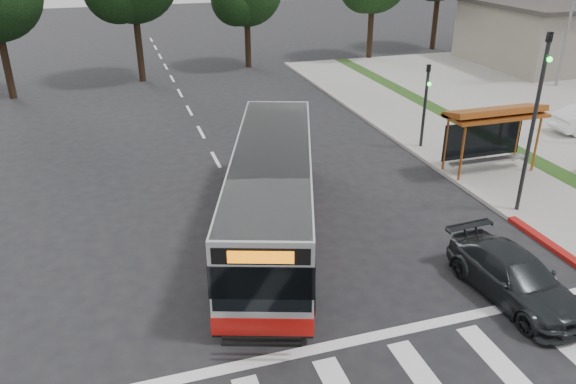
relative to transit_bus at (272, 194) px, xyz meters
name	(u,v)px	position (x,y,z in m)	size (l,w,h in m)	color
ground	(279,278)	(-0.58, -2.71, -1.50)	(140.00, 140.00, 0.00)	black
sidewalk_east	(452,147)	(10.42, 5.29, -1.44)	(4.00, 40.00, 0.12)	gray
curb_east	(414,152)	(8.42, 5.29, -1.42)	(0.30, 40.00, 0.15)	#9E9991
curb_east_red	(573,261)	(8.42, -4.71, -1.42)	(0.32, 6.00, 0.15)	maroon
commercial_building	(570,34)	(29.42, 19.29, 0.70)	(14.00, 10.00, 4.40)	gray
bus_shelter	(493,119)	(10.22, 2.40, 0.85)	(4.20, 1.60, 2.86)	#964A19
traffic_signal_ne_tall	(536,111)	(9.02, -1.21, 2.38)	(0.18, 0.37, 6.50)	black
traffic_signal_ne_short	(426,98)	(9.02, 5.79, 0.98)	(0.18, 0.37, 4.00)	black
transit_bus	(272,194)	(0.00, 0.00, 0.00)	(2.51, 11.61, 3.00)	#B1B4B6
dark_sedan	(515,277)	(5.43, -5.60, -0.84)	(1.86, 4.57, 1.33)	#212527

